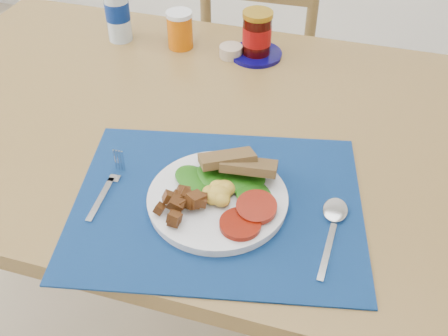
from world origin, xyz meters
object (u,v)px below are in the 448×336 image
at_px(water_bottle, 116,5).
at_px(jam_on_saucer, 257,37).
at_px(breakfast_plate, 214,197).
at_px(juice_glass, 180,31).
at_px(chair_far, 261,59).

height_order(water_bottle, jam_on_saucer, water_bottle).
bearing_deg(jam_on_saucer, water_bottle, -177.45).
bearing_deg(breakfast_plate, water_bottle, 108.43).
distance_m(water_bottle, juice_glass, 0.18).
bearing_deg(jam_on_saucer, juice_glass, -177.39).
xyz_separation_m(breakfast_plate, water_bottle, (-0.43, 0.53, 0.07)).
distance_m(breakfast_plate, jam_on_saucer, 0.55).
height_order(chair_far, breakfast_plate, chair_far).
bearing_deg(water_bottle, jam_on_saucer, 2.55).
bearing_deg(breakfast_plate, juice_glass, 95.26).
distance_m(juice_glass, jam_on_saucer, 0.20).
height_order(juice_glass, jam_on_saucer, jam_on_saucer).
relative_size(breakfast_plate, juice_glass, 2.72).
bearing_deg(water_bottle, juice_glass, 2.48).
relative_size(water_bottle, juice_glass, 2.39).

